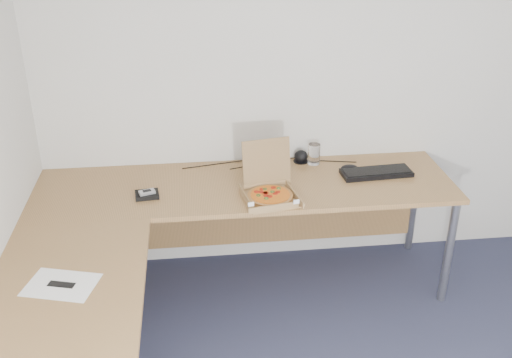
{
  "coord_description": "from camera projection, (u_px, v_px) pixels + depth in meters",
  "views": [
    {
      "loc": [
        -0.8,
        -1.75,
        2.33
      ],
      "look_at": [
        -0.45,
        1.28,
        0.82
      ],
      "focal_mm": 41.59,
      "sensor_mm": 36.0,
      "label": 1
    }
  ],
  "objects": [
    {
      "name": "pizza_box",
      "position": [
        270.0,
        192.0,
        3.37
      ],
      "size": [
        0.29,
        0.34,
        0.29
      ],
      "rotation": [
        0.0,
        0.0,
        0.18
      ],
      "color": "#A37D4D",
      "rests_on": "desk"
    },
    {
      "name": "paper_sheet",
      "position": [
        61.0,
        285.0,
        2.65
      ],
      "size": [
        0.36,
        0.29,
        0.0
      ],
      "primitive_type": "cube",
      "rotation": [
        0.0,
        0.0,
        -0.28
      ],
      "color": "white",
      "rests_on": "desk"
    },
    {
      "name": "phone",
      "position": [
        147.0,
        192.0,
        3.39
      ],
      "size": [
        0.1,
        0.07,
        0.02
      ],
      "primitive_type": "cube",
      "rotation": [
        0.0,
        0.0,
        0.31
      ],
      "color": "#B2B5BA",
      "rests_on": "wallet"
    },
    {
      "name": "wallet",
      "position": [
        147.0,
        195.0,
        3.4
      ],
      "size": [
        0.14,
        0.12,
        0.02
      ],
      "primitive_type": "cube",
      "rotation": [
        0.0,
        0.0,
        0.11
      ],
      "color": "black",
      "rests_on": "desk"
    },
    {
      "name": "cable_bundle",
      "position": [
        266.0,
        163.0,
        3.81
      ],
      "size": [
        0.54,
        0.11,
        0.01
      ],
      "primitive_type": null,
      "rotation": [
        0.0,
        0.0,
        0.14
      ],
      "color": "black",
      "rests_on": "desk"
    },
    {
      "name": "room_shell",
      "position": [
        422.0,
        223.0,
        2.12
      ],
      "size": [
        3.5,
        3.5,
        2.5
      ],
      "primitive_type": null,
      "color": "silver",
      "rests_on": "ground"
    },
    {
      "name": "keyboard",
      "position": [
        376.0,
        173.0,
        3.65
      ],
      "size": [
        0.44,
        0.18,
        0.03
      ],
      "primitive_type": "cube",
      "rotation": [
        0.0,
        0.0,
        0.07
      ],
      "color": "black",
      "rests_on": "desk"
    },
    {
      "name": "desk",
      "position": [
        193.0,
        228.0,
        3.15
      ],
      "size": [
        2.5,
        2.2,
        0.73
      ],
      "color": "#9F7341",
      "rests_on": "ground"
    },
    {
      "name": "drinking_glass",
      "position": [
        314.0,
        154.0,
        3.78
      ],
      "size": [
        0.08,
        0.08,
        0.13
      ],
      "primitive_type": "cylinder",
      "color": "silver",
      "rests_on": "desk"
    },
    {
      "name": "dome_speaker",
      "position": [
        301.0,
        156.0,
        3.82
      ],
      "size": [
        0.1,
        0.1,
        0.08
      ],
      "primitive_type": "ellipsoid",
      "color": "black",
      "rests_on": "desk"
    },
    {
      "name": "mouse",
      "position": [
        349.0,
        168.0,
        3.7
      ],
      "size": [
        0.13,
        0.1,
        0.04
      ],
      "primitive_type": "ellipsoid",
      "rotation": [
        0.0,
        0.0,
        0.32
      ],
      "color": "black",
      "rests_on": "desk"
    }
  ]
}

